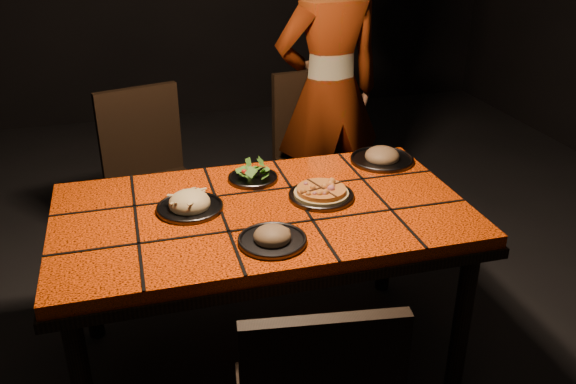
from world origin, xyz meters
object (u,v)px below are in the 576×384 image
object	(u,v)px
chair_far_right	(317,147)
plate_pasta	(190,205)
dining_table	(262,226)
plate_pizza	(321,194)
diner	(329,93)
chair_far_left	(150,169)

from	to	relation	value
chair_far_right	plate_pasta	bearing A→B (deg)	-138.57
dining_table	plate_pizza	xyz separation A→B (m)	(0.25, 0.02, 0.10)
chair_far_right	plate_pasta	size ratio (longest dim) A/B	3.76
dining_table	diner	distance (m)	1.24
chair_far_right	plate_pasta	distance (m)	1.28
chair_far_right	plate_pizza	bearing A→B (deg)	-114.62
dining_table	chair_far_left	size ratio (longest dim) A/B	1.67
dining_table	plate_pizza	distance (m)	0.27
chair_far_right	plate_pizza	distance (m)	1.05
chair_far_right	chair_far_left	bearing A→B (deg)	175.63
diner	chair_far_left	bearing A→B (deg)	-0.06
diner	plate_pasta	world-z (taller)	diner
diner	plate_pizza	xyz separation A→B (m)	(-0.38, -1.02, -0.10)
chair_far_left	chair_far_right	distance (m)	0.94
dining_table	chair_far_right	xyz separation A→B (m)	(0.56, 1.01, -0.11)
plate_pizza	chair_far_left	bearing A→B (deg)	124.11
plate_pasta	chair_far_right	bearing A→B (deg)	48.92
chair_far_left	plate_pasta	size ratio (longest dim) A/B	3.72
plate_pasta	chair_far_left	bearing A→B (deg)	96.94
chair_far_left	diner	distance (m)	1.07
diner	plate_pizza	size ratio (longest dim) A/B	6.21
dining_table	chair_far_right	distance (m)	1.16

